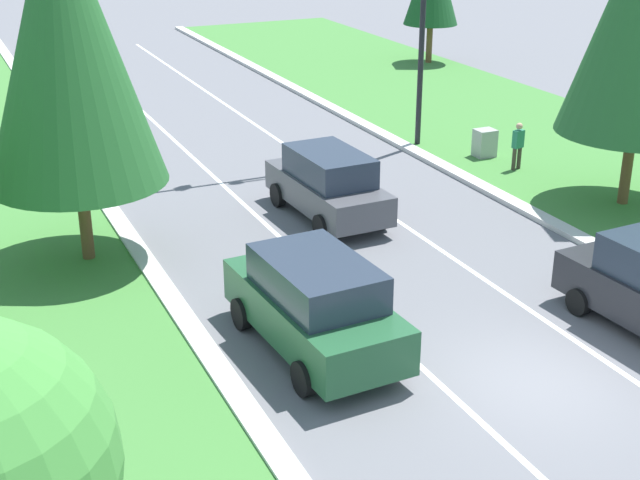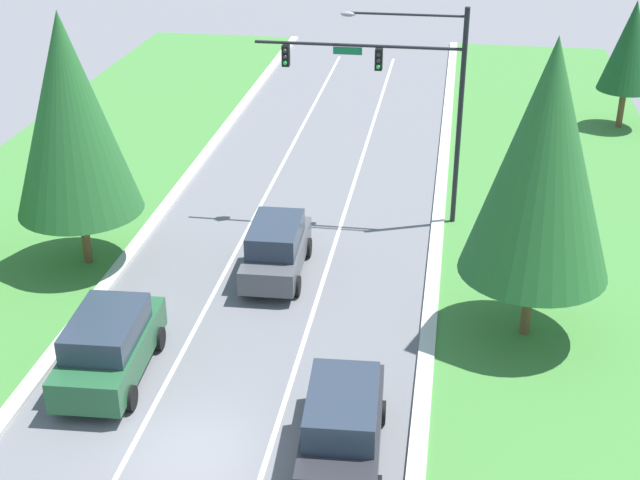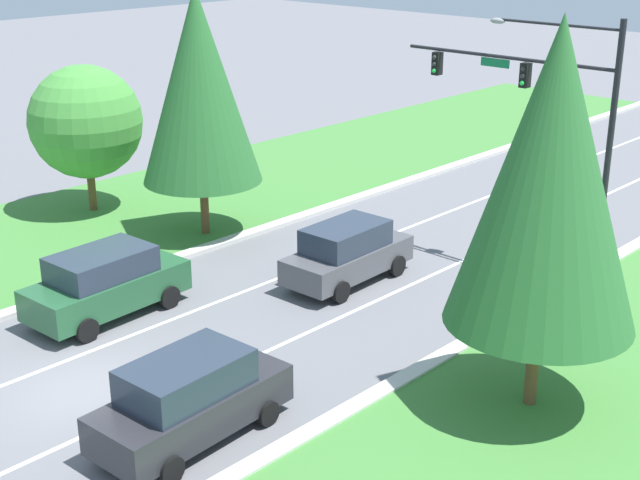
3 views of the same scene
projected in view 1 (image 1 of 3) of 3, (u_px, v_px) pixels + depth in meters
ground_plane at (536, 382)px, 17.71m from camera, size 160.00×160.00×0.00m
curb_strip_left at (272, 449)px, 15.52m from camera, size 0.50×90.00×0.15m
lane_stripe_inner_left at (460, 402)px, 17.02m from camera, size 0.14×81.00×0.01m
lane_stripe_inner_right at (607, 363)px, 18.40m from camera, size 0.14×81.00×0.01m
graphite_suv at (328, 184)px, 25.77m from camera, size 2.22×4.83×2.02m
forest_suv at (315, 303)px, 18.53m from camera, size 2.47×5.06×2.09m
utility_cabinet at (485, 144)px, 31.36m from camera, size 0.70×0.60×1.05m
pedestrian at (518, 145)px, 29.82m from camera, size 0.42×0.30×1.69m
conifer_mid_left_tree at (66, 40)px, 21.09m from camera, size 4.42×4.42×9.24m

